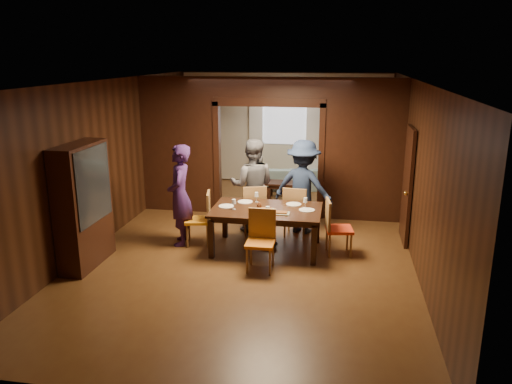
% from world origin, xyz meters
% --- Properties ---
extents(floor, '(9.00, 9.00, 0.00)m').
position_xyz_m(floor, '(0.00, 0.00, 0.00)').
color(floor, '#553217').
rests_on(floor, ground).
extents(ceiling, '(5.50, 9.00, 0.02)m').
position_xyz_m(ceiling, '(0.00, 0.00, 2.90)').
color(ceiling, silver).
rests_on(ceiling, room_walls).
extents(room_walls, '(5.52, 9.01, 2.90)m').
position_xyz_m(room_walls, '(0.00, 1.89, 1.51)').
color(room_walls, black).
rests_on(room_walls, floor).
extents(person_purple, '(0.57, 0.74, 1.82)m').
position_xyz_m(person_purple, '(-1.30, -0.34, 0.91)').
color(person_purple, '#381C52').
rests_on(person_purple, floor).
extents(person_grey, '(0.92, 0.74, 1.81)m').
position_xyz_m(person_grey, '(-0.15, 0.56, 0.90)').
color(person_grey, '#56565E').
rests_on(person_grey, floor).
extents(person_navy, '(1.30, 0.97, 1.80)m').
position_xyz_m(person_navy, '(0.81, 0.65, 0.90)').
color(person_navy, '#1C2947').
rests_on(person_navy, floor).
extents(sofa, '(2.00, 1.04, 0.56)m').
position_xyz_m(sofa, '(0.21, 3.85, 0.28)').
color(sofa, '#7EA0A5').
rests_on(sofa, floor).
extents(serving_bowl, '(0.28, 0.28, 0.07)m').
position_xyz_m(serving_bowl, '(0.32, -0.29, 0.79)').
color(serving_bowl, black).
rests_on(serving_bowl, dining_table).
extents(dining_table, '(1.88, 1.17, 0.76)m').
position_xyz_m(dining_table, '(0.27, -0.40, 0.38)').
color(dining_table, black).
rests_on(dining_table, floor).
extents(coffee_table, '(0.80, 0.50, 0.40)m').
position_xyz_m(coffee_table, '(0.16, 2.89, 0.20)').
color(coffee_table, black).
rests_on(coffee_table, floor).
extents(chair_left, '(0.52, 0.52, 0.97)m').
position_xyz_m(chair_left, '(-0.99, -0.33, 0.48)').
color(chair_left, orange).
rests_on(chair_left, floor).
extents(chair_right, '(0.50, 0.50, 0.97)m').
position_xyz_m(chair_right, '(1.52, -0.38, 0.48)').
color(chair_right, red).
rests_on(chair_right, floor).
extents(chair_far_l, '(0.55, 0.55, 0.97)m').
position_xyz_m(chair_far_l, '(-0.10, 0.42, 0.48)').
color(chair_far_l, red).
rests_on(chair_far_l, floor).
extents(chair_far_r, '(0.48, 0.48, 0.97)m').
position_xyz_m(chair_far_r, '(0.71, 0.43, 0.48)').
color(chair_far_r, red).
rests_on(chair_far_r, floor).
extents(chair_near, '(0.44, 0.44, 0.97)m').
position_xyz_m(chair_near, '(0.30, -1.26, 0.48)').
color(chair_near, '#CC6713').
rests_on(chair_near, floor).
extents(hutch, '(0.40, 1.20, 2.00)m').
position_xyz_m(hutch, '(-2.53, -1.50, 1.00)').
color(hutch, black).
rests_on(hutch, floor).
extents(door_right, '(0.06, 0.90, 2.10)m').
position_xyz_m(door_right, '(2.70, 0.50, 1.05)').
color(door_right, black).
rests_on(door_right, floor).
extents(window_far, '(1.20, 0.03, 1.30)m').
position_xyz_m(window_far, '(0.00, 4.44, 1.70)').
color(window_far, silver).
rests_on(window_far, back_wall).
extents(curtain_left, '(0.35, 0.06, 2.40)m').
position_xyz_m(curtain_left, '(-0.75, 4.40, 1.25)').
color(curtain_left, white).
rests_on(curtain_left, back_wall).
extents(curtain_right, '(0.35, 0.06, 2.40)m').
position_xyz_m(curtain_right, '(0.75, 4.40, 1.25)').
color(curtain_right, white).
rests_on(curtain_right, back_wall).
extents(plate_left, '(0.27, 0.27, 0.01)m').
position_xyz_m(plate_left, '(-0.44, -0.40, 0.77)').
color(plate_left, silver).
rests_on(plate_left, dining_table).
extents(plate_far_l, '(0.27, 0.27, 0.01)m').
position_xyz_m(plate_far_l, '(-0.17, -0.07, 0.77)').
color(plate_far_l, white).
rests_on(plate_far_l, dining_table).
extents(plate_far_r, '(0.27, 0.27, 0.01)m').
position_xyz_m(plate_far_r, '(0.71, -0.08, 0.77)').
color(plate_far_r, silver).
rests_on(plate_far_r, dining_table).
extents(plate_right, '(0.27, 0.27, 0.01)m').
position_xyz_m(plate_right, '(0.96, -0.37, 0.77)').
color(plate_right, silver).
rests_on(plate_right, dining_table).
extents(plate_near, '(0.27, 0.27, 0.01)m').
position_xyz_m(plate_near, '(0.24, -0.73, 0.77)').
color(plate_near, white).
rests_on(plate_near, dining_table).
extents(platter_a, '(0.30, 0.20, 0.04)m').
position_xyz_m(platter_a, '(0.25, -0.49, 0.78)').
color(platter_a, gray).
rests_on(platter_a, dining_table).
extents(platter_b, '(0.30, 0.20, 0.04)m').
position_xyz_m(platter_b, '(0.54, -0.64, 0.78)').
color(platter_b, gray).
rests_on(platter_b, dining_table).
extents(wineglass_left, '(0.08, 0.08, 0.18)m').
position_xyz_m(wineglass_left, '(-0.28, -0.54, 0.85)').
color(wineglass_left, silver).
rests_on(wineglass_left, dining_table).
extents(wineglass_far, '(0.08, 0.08, 0.18)m').
position_xyz_m(wineglass_far, '(0.03, -0.02, 0.85)').
color(wineglass_far, white).
rests_on(wineglass_far, dining_table).
extents(wineglass_right, '(0.08, 0.08, 0.18)m').
position_xyz_m(wineglass_right, '(0.92, -0.23, 0.85)').
color(wineglass_right, white).
rests_on(wineglass_right, dining_table).
extents(tumbler, '(0.07, 0.07, 0.14)m').
position_xyz_m(tumbler, '(0.34, -0.72, 0.83)').
color(tumbler, white).
rests_on(tumbler, dining_table).
extents(condiment_jar, '(0.08, 0.08, 0.11)m').
position_xyz_m(condiment_jar, '(0.15, -0.44, 0.82)').
color(condiment_jar, '#472210').
rests_on(condiment_jar, dining_table).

